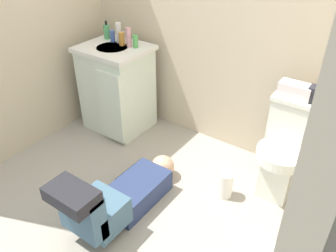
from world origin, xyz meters
name	(u,v)px	position (x,y,z in m)	size (l,w,h in m)	color
ground_plane	(140,195)	(0.00, 0.00, -0.02)	(2.93, 2.96, 0.04)	#9C9387
wall_back	(215,6)	(0.00, 1.02, 1.20)	(2.59, 0.08, 2.40)	#C5B396
wall_left	(5,10)	(-1.25, 0.00, 1.20)	(0.08, 1.96, 2.40)	#C5B396
toilet	(286,149)	(0.84, 0.67, 0.37)	(0.36, 0.46, 0.75)	silver
vanity_cabinet	(117,88)	(-0.78, 0.64, 0.42)	(0.60, 0.53, 0.82)	silver
faucet	(124,37)	(-0.78, 0.79, 0.87)	(0.02, 0.02, 0.10)	silver
person_plumber	(118,196)	(0.02, -0.25, 0.18)	(0.39, 1.06, 0.52)	navy
tissue_box	(295,90)	(0.80, 0.76, 0.80)	(0.22, 0.11, 0.10)	silver
toiletry_bag	(318,95)	(0.95, 0.76, 0.81)	(0.12, 0.09, 0.11)	#26262D
soap_dispenser	(107,32)	(-0.97, 0.77, 0.89)	(0.06, 0.06, 0.17)	#499A5B
bottle_blue	(113,36)	(-0.87, 0.74, 0.87)	(0.04, 0.04, 0.10)	#4664B6
bottle_white	(119,33)	(-0.81, 0.75, 0.91)	(0.05, 0.05, 0.18)	silver
bottle_amber	(122,39)	(-0.74, 0.71, 0.88)	(0.05, 0.05, 0.12)	#C98733
bottle_pink	(129,37)	(-0.66, 0.72, 0.90)	(0.05, 0.05, 0.17)	pink
bottle_green	(135,41)	(-0.60, 0.74, 0.88)	(0.05, 0.05, 0.11)	#4EA54F
paper_towel_roll	(225,185)	(0.54, 0.35, 0.11)	(0.11, 0.11, 0.21)	white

